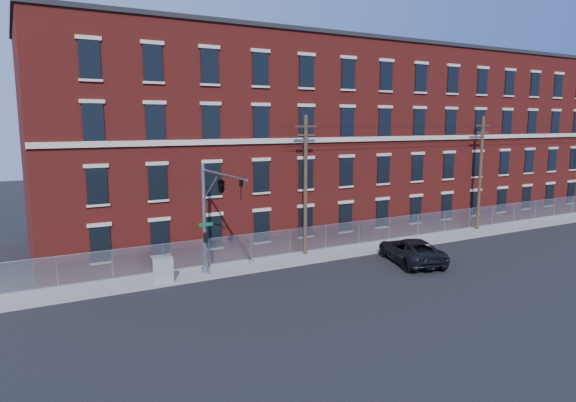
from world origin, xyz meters
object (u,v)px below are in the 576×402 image
at_px(traffic_signal_mast, 217,196).
at_px(utility_cabinet, 163,270).
at_px(pickup_truck, 411,250).
at_px(utility_pole_near, 306,183).

xyz_separation_m(traffic_signal_mast, utility_cabinet, (-2.75, 2.02, -4.53)).
height_order(pickup_truck, utility_cabinet, pickup_truck).
relative_size(traffic_signal_mast, utility_cabinet, 4.76).
bearing_deg(pickup_truck, traffic_signal_mast, 9.82).
height_order(traffic_signal_mast, pickup_truck, traffic_signal_mast).
bearing_deg(utility_pole_near, pickup_truck, -42.97).
height_order(traffic_signal_mast, utility_cabinet, traffic_signal_mast).
relative_size(traffic_signal_mast, utility_pole_near, 0.70).
height_order(utility_pole_near, utility_cabinet, utility_pole_near).
bearing_deg(traffic_signal_mast, utility_pole_near, 23.14).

